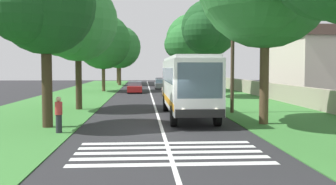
# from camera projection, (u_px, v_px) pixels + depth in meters

# --- Properties ---
(ground) EXTENTS (160.00, 160.00, 0.00)m
(ground) POSITION_uv_depth(u_px,v_px,m) (163.00, 132.00, 18.87)
(ground) COLOR #262628
(grass_verge_left) EXTENTS (120.00, 8.00, 0.04)m
(grass_verge_left) POSITION_uv_depth(u_px,v_px,m) (56.00, 104.00, 33.29)
(grass_verge_left) COLOR #387533
(grass_verge_left) RESTS_ON ground
(grass_verge_right) EXTENTS (120.00, 8.00, 0.04)m
(grass_verge_right) POSITION_uv_depth(u_px,v_px,m) (249.00, 103.00, 34.33)
(grass_verge_right) COLOR #387533
(grass_verge_right) RESTS_ON ground
(centre_line) EXTENTS (110.00, 0.16, 0.01)m
(centre_line) POSITION_uv_depth(u_px,v_px,m) (154.00, 104.00, 33.81)
(centre_line) COLOR silver
(centre_line) RESTS_ON ground
(coach_bus) EXTENTS (11.16, 2.62, 3.73)m
(coach_bus) POSITION_uv_depth(u_px,v_px,m) (187.00, 83.00, 24.59)
(coach_bus) COLOR white
(coach_bus) RESTS_ON ground
(zebra_crossing) EXTENTS (4.05, 6.80, 0.01)m
(zebra_crossing) POSITION_uv_depth(u_px,v_px,m) (169.00, 152.00, 14.38)
(zebra_crossing) COLOR silver
(zebra_crossing) RESTS_ON ground
(trailing_car_0) EXTENTS (4.30, 1.78, 1.43)m
(trailing_car_0) POSITION_uv_depth(u_px,v_px,m) (171.00, 90.00, 42.35)
(trailing_car_0) COLOR #B7A893
(trailing_car_0) RESTS_ON ground
(trailing_car_1) EXTENTS (4.30, 1.78, 1.43)m
(trailing_car_1) POSITION_uv_depth(u_px,v_px,m) (135.00, 87.00, 48.54)
(trailing_car_1) COLOR #B21E1E
(trailing_car_1) RESTS_ON ground
(trailing_car_2) EXTENTS (4.30, 1.78, 1.43)m
(trailing_car_2) POSITION_uv_depth(u_px,v_px,m) (161.00, 84.00, 57.69)
(trailing_car_2) COLOR gray
(trailing_car_2) RESTS_ON ground
(trailing_car_3) EXTENTS (4.30, 1.78, 1.43)m
(trailing_car_3) POSITION_uv_depth(u_px,v_px,m) (160.00, 82.00, 66.95)
(trailing_car_3) COLOR #B21E1E
(trailing_car_3) RESTS_ON ground
(roadside_tree_left_0) EXTENTS (8.94, 7.44, 10.35)m
(roadside_tree_left_0) POSITION_uv_depth(u_px,v_px,m) (118.00, 48.00, 69.27)
(roadside_tree_left_0) COLOR brown
(roadside_tree_left_0) RESTS_ON grass_verge_left
(roadside_tree_left_1) EXTENTS (8.44, 7.14, 11.43)m
(roadside_tree_left_1) POSITION_uv_depth(u_px,v_px,m) (117.00, 44.00, 78.79)
(roadside_tree_left_1) COLOR #4C3826
(roadside_tree_left_1) RESTS_ON grass_verge_left
(roadside_tree_left_2) EXTENTS (7.33, 5.87, 9.22)m
(roadside_tree_left_2) POSITION_uv_depth(u_px,v_px,m) (75.00, 24.00, 28.63)
(roadside_tree_left_2) COLOR #3D2D1E
(roadside_tree_left_2) RESTS_ON grass_verge_left
(roadside_tree_left_3) EXTENTS (6.10, 5.05, 8.73)m
(roadside_tree_left_3) POSITION_uv_depth(u_px,v_px,m) (43.00, 7.00, 19.90)
(roadside_tree_left_3) COLOR #3D2D1E
(roadside_tree_left_3) RESTS_ON grass_verge_left
(roadside_tree_left_4) EXTENTS (8.32, 7.13, 9.96)m
(roadside_tree_left_4) POSITION_uv_depth(u_px,v_px,m) (102.00, 43.00, 51.26)
(roadside_tree_left_4) COLOR brown
(roadside_tree_left_4) RESTS_ON grass_verge_left
(roadside_tree_right_1) EXTENTS (7.28, 5.87, 10.06)m
(roadside_tree_right_1) POSITION_uv_depth(u_px,v_px,m) (208.00, 30.00, 41.01)
(roadside_tree_right_1) COLOR #3D2D1E
(roadside_tree_right_1) RESTS_ON grass_verge_right
(roadside_tree_right_2) EXTENTS (6.57, 5.70, 10.58)m
(roadside_tree_right_2) POSITION_uv_depth(u_px,v_px,m) (178.00, 45.00, 80.38)
(roadside_tree_right_2) COLOR #4C3826
(roadside_tree_right_2) RESTS_ON grass_verge_right
(roadside_tree_right_4) EXTENTS (8.43, 7.13, 10.11)m
(roadside_tree_right_4) POSITION_uv_depth(u_px,v_px,m) (191.00, 42.00, 51.52)
(roadside_tree_right_4) COLOR brown
(roadside_tree_right_4) RESTS_ON grass_verge_right
(utility_pole) EXTENTS (0.24, 1.40, 8.44)m
(utility_pole) POSITION_uv_depth(u_px,v_px,m) (233.00, 48.00, 26.59)
(utility_pole) COLOR #473828
(utility_pole) RESTS_ON grass_verge_right
(roadside_wall) EXTENTS (70.00, 0.40, 1.55)m
(roadside_wall) POSITION_uv_depth(u_px,v_px,m) (269.00, 90.00, 39.48)
(roadside_wall) COLOR #9E937F
(roadside_wall) RESTS_ON grass_verge_right
(roadside_building) EXTENTS (12.08, 8.97, 7.46)m
(roadside_building) POSITION_uv_depth(u_px,v_px,m) (320.00, 62.00, 45.88)
(roadside_building) COLOR beige
(roadside_building) RESTS_ON ground
(pedestrian) EXTENTS (0.34, 0.34, 1.69)m
(pedestrian) POSITION_uv_depth(u_px,v_px,m) (59.00, 114.00, 18.42)
(pedestrian) COLOR #26262D
(pedestrian) RESTS_ON grass_verge_left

